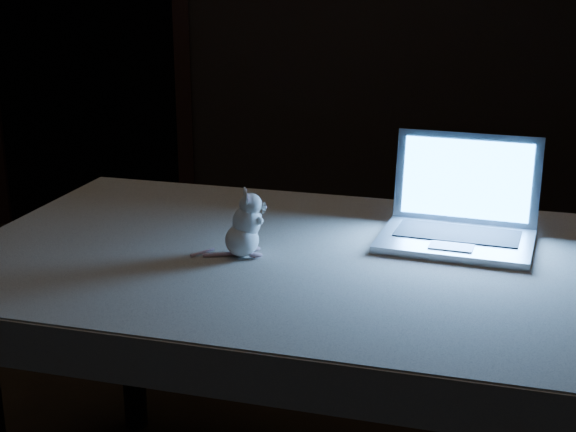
{
  "coord_description": "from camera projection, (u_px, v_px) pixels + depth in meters",
  "views": [
    {
      "loc": [
        -0.24,
        -1.81,
        1.35
      ],
      "look_at": [
        -0.17,
        -0.03,
        0.8
      ],
      "focal_mm": 52.0,
      "sensor_mm": 36.0,
      "label": 1
    }
  ],
  "objects": [
    {
      "name": "plush_mouse",
      "position": [
        242.0,
        223.0,
        1.8
      ],
      "size": [
        0.15,
        0.15,
        0.15
      ],
      "primitive_type": null,
      "rotation": [
        0.0,
        0.0,
        -0.49
      ],
      "color": "white",
      "rests_on": "tablecloth"
    },
    {
      "name": "laptop",
      "position": [
        458.0,
        196.0,
        1.86
      ],
      "size": [
        0.43,
        0.4,
        0.23
      ],
      "primitive_type": null,
      "rotation": [
        0.0,
        0.0,
        -0.37
      ],
      "color": "#ABABB0",
      "rests_on": "tablecloth"
    },
    {
      "name": "doorway",
      "position": [
        83.0,
        17.0,
        4.16
      ],
      "size": [
        1.06,
        0.36,
        2.13
      ],
      "primitive_type": null,
      "color": "black",
      "rests_on": "back_wall"
    },
    {
      "name": "table",
      "position": [
        289.0,
        400.0,
        1.95
      ],
      "size": [
        1.55,
        1.24,
        0.72
      ],
      "primitive_type": null,
      "rotation": [
        0.0,
        0.0,
        -0.32
      ],
      "color": "black",
      "rests_on": "floor"
    },
    {
      "name": "tablecloth",
      "position": [
        299.0,
        276.0,
        1.83
      ],
      "size": [
        1.73,
        1.58,
        0.09
      ],
      "primitive_type": null,
      "rotation": [
        0.0,
        0.0,
        -0.56
      ],
      "color": "beige",
      "rests_on": "table"
    }
  ]
}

